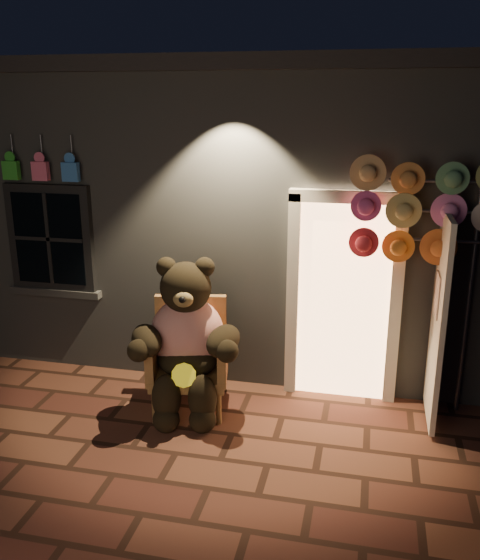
% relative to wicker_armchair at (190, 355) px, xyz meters
% --- Properties ---
extents(ground, '(60.00, 60.00, 0.00)m').
position_rel_wicker_armchair_xyz_m(ground, '(0.13, -0.89, -0.56)').
color(ground, brown).
rests_on(ground, ground).
extents(shop_building, '(7.30, 5.95, 3.51)m').
position_rel_wicker_armchair_xyz_m(shop_building, '(0.13, 3.10, 1.18)').
color(shop_building, slate).
rests_on(shop_building, ground).
extents(wicker_armchair, '(0.88, 0.83, 1.12)m').
position_rel_wicker_armchair_xyz_m(wicker_armchair, '(0.00, 0.00, 0.00)').
color(wicker_armchair, olive).
rests_on(wicker_armchair, ground).
extents(teddy_bear, '(1.15, 0.99, 1.61)m').
position_rel_wicker_armchair_xyz_m(teddy_bear, '(0.02, -0.14, 0.23)').
color(teddy_bear, red).
rests_on(teddy_bear, ground).
extents(hat_rack, '(1.48, 0.22, 2.52)m').
position_rel_wicker_armchair_xyz_m(hat_rack, '(2.16, 0.39, 1.48)').
color(hat_rack, '#59595E').
rests_on(hat_rack, ground).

